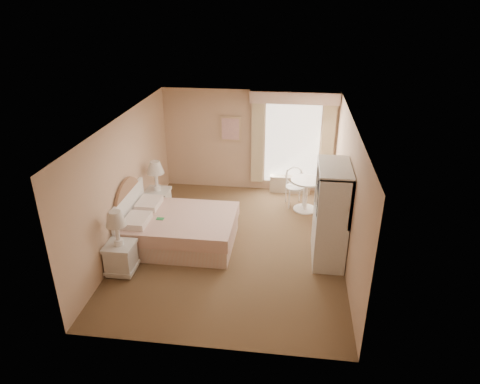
# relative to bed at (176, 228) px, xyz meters

# --- Properties ---
(room) EXTENTS (4.21, 5.51, 2.51)m
(room) POSITION_rel_bed_xyz_m (1.12, 0.10, 0.91)
(room) COLOR brown
(room) RESTS_ON ground
(window) EXTENTS (2.05, 0.22, 2.51)m
(window) POSITION_rel_bed_xyz_m (2.17, 2.75, 1.00)
(window) COLOR white
(window) RESTS_ON room
(framed_art) EXTENTS (0.52, 0.04, 0.62)m
(framed_art) POSITION_rel_bed_xyz_m (0.67, 2.81, 1.21)
(framed_art) COLOR tan
(framed_art) RESTS_ON room
(bed) EXTENTS (2.11, 1.62, 1.43)m
(bed) POSITION_rel_bed_xyz_m (0.00, 0.00, 0.00)
(bed) COLOR #D8A38C
(bed) RESTS_ON room
(nightstand_near) EXTENTS (0.50, 0.50, 1.20)m
(nightstand_near) POSITION_rel_bed_xyz_m (-0.72, -1.07, 0.11)
(nightstand_near) COLOR white
(nightstand_near) RESTS_ON room
(nightstand_far) EXTENTS (0.52, 0.52, 1.26)m
(nightstand_far) POSITION_rel_bed_xyz_m (-0.72, 1.14, 0.13)
(nightstand_far) COLOR white
(nightstand_far) RESTS_ON room
(round_table) EXTENTS (0.71, 0.71, 0.75)m
(round_table) POSITION_rel_bed_xyz_m (2.54, 1.79, 0.16)
(round_table) COLOR white
(round_table) RESTS_ON room
(cafe_chair) EXTENTS (0.52, 0.52, 0.89)m
(cafe_chair) POSITION_rel_bed_xyz_m (2.28, 2.08, 0.17)
(cafe_chair) COLOR white
(cafe_chair) RESTS_ON room
(armoire) EXTENTS (0.56, 1.11, 1.85)m
(armoire) POSITION_rel_bed_xyz_m (2.93, -0.13, 0.42)
(armoire) COLOR white
(armoire) RESTS_ON room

